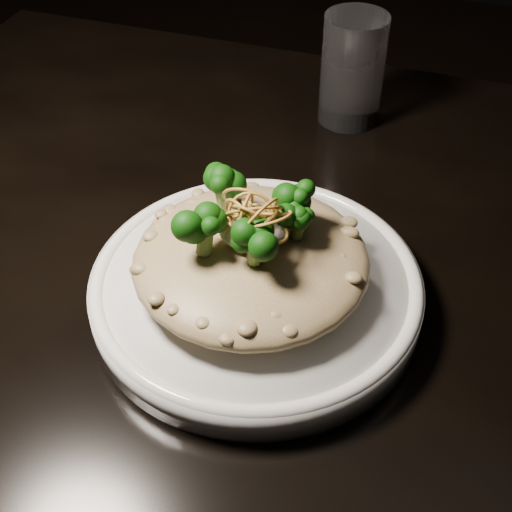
% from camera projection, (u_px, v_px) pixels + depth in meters
% --- Properties ---
extents(table, '(1.10, 0.80, 0.75)m').
position_uv_depth(table, '(299.00, 322.00, 0.72)').
color(table, black).
rests_on(table, ground).
extents(plate, '(0.28, 0.28, 0.03)m').
position_uv_depth(plate, '(256.00, 291.00, 0.61)').
color(plate, white).
rests_on(plate, table).
extents(risotto, '(0.20, 0.20, 0.04)m').
position_uv_depth(risotto, '(251.00, 260.00, 0.59)').
color(risotto, brown).
rests_on(risotto, plate).
extents(broccoli, '(0.14, 0.14, 0.05)m').
position_uv_depth(broccoli, '(253.00, 210.00, 0.56)').
color(broccoli, black).
rests_on(broccoli, risotto).
extents(cheese, '(0.06, 0.06, 0.02)m').
position_uv_depth(cheese, '(254.00, 227.00, 0.57)').
color(cheese, silver).
rests_on(cheese, risotto).
extents(shallots, '(0.05, 0.05, 0.03)m').
position_uv_depth(shallots, '(257.00, 209.00, 0.55)').
color(shallots, '#88601C').
rests_on(shallots, cheese).
extents(drinking_glass, '(0.09, 0.09, 0.13)m').
position_uv_depth(drinking_glass, '(352.00, 70.00, 0.80)').
color(drinking_glass, white).
rests_on(drinking_glass, table).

